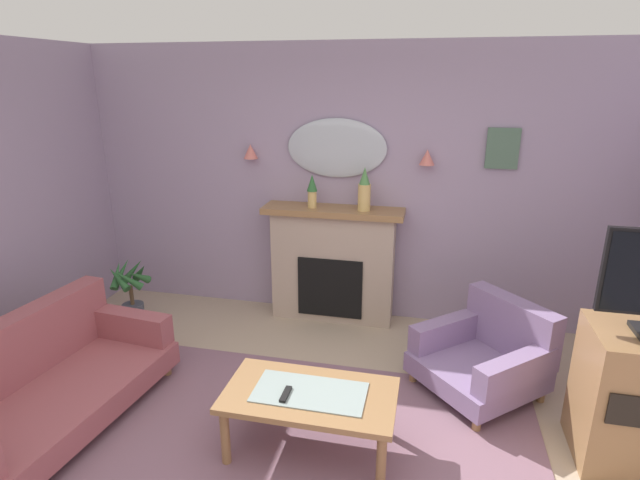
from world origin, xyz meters
name	(u,v)px	position (x,y,z in m)	size (l,w,h in m)	color
wall_back	(354,186)	(0.00, 2.52, 1.34)	(6.41, 0.10, 2.68)	#9E8CA8
patterned_rug	(292,466)	(0.00, 0.20, 0.01)	(3.20, 2.40, 0.01)	#7F5B6B
fireplace	(333,265)	(-0.17, 2.30, 0.57)	(1.36, 0.36, 1.16)	tan
mantel_vase_right	(312,190)	(-0.37, 2.27, 1.33)	(0.10, 0.10, 0.32)	tan
mantel_vase_centre	(364,191)	(0.13, 2.27, 1.35)	(0.12, 0.12, 0.41)	tan
wall_mirror	(337,148)	(-0.17, 2.44, 1.71)	(0.96, 0.06, 0.56)	#B2BCC6
wall_sconce_left	(251,151)	(-1.02, 2.39, 1.66)	(0.14, 0.14, 0.14)	#D17066
wall_sconce_right	(427,157)	(0.68, 2.39, 1.66)	(0.14, 0.14, 0.14)	#D17066
framed_picture	(503,149)	(1.33, 2.45, 1.75)	(0.28, 0.03, 0.36)	#4C6B56
coffee_table	(310,400)	(0.07, 0.38, 0.38)	(1.10, 0.60, 0.45)	olive
tv_remote	(286,395)	(-0.07, 0.31, 0.45)	(0.04, 0.16, 0.02)	black
floral_couch	(43,383)	(-1.82, 0.24, 0.32)	(1.03, 1.79, 0.76)	#934C51
armchair_in_corner	(487,354)	(1.25, 1.36, 0.31)	(1.15, 1.14, 0.71)	gray
potted_plant_small_fern	(130,290)	(-2.11, 1.77, 0.34)	(0.39, 0.41, 0.64)	#474C56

